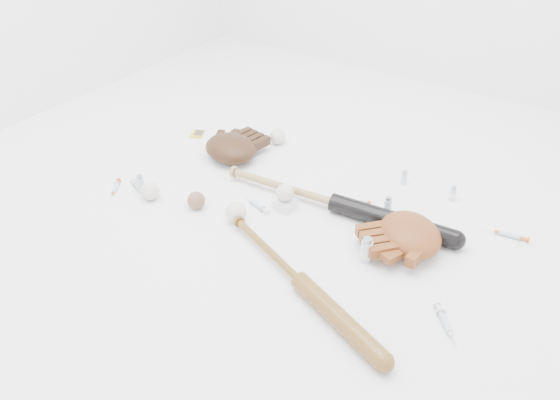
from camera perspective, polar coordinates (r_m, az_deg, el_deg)
The scene contains 22 objects.
bat_dark at distance 2.02m, azimuth 5.71°, elevation -0.28°, with size 0.95×0.07×0.07m, color black, non-canonical shape.
bat_wood at distance 1.69m, azimuth 2.12°, elevation -8.45°, with size 0.79×0.06×0.06m, color brown, non-canonical shape.
glove_dark at distance 2.33m, azimuth -5.16°, elevation 5.43°, with size 0.28×0.28×0.10m, color #321C0E, non-canonical shape.
glove_tan at distance 1.88m, azimuth 13.43°, elevation -3.48°, with size 0.29×0.29×0.10m, color brown, non-canonical shape.
trading_card at distance 2.57m, azimuth -8.60°, elevation 6.84°, with size 0.06×0.08×0.00m, color gold.
pedestal at distance 2.03m, azimuth 0.52°, elevation -0.43°, with size 0.07×0.07×0.04m, color white.
baseball_on_pedestal at distance 2.00m, azimuth 0.53°, elevation 0.78°, with size 0.07×0.07×0.07m, color beige.
baseball_left at distance 2.13m, azimuth -13.41°, elevation 0.92°, with size 0.07×0.07×0.07m, color beige.
baseball_upper at distance 2.45m, azimuth -0.24°, elevation 6.64°, with size 0.07×0.07×0.07m, color beige.
baseball_mid at distance 1.96m, azimuth -4.61°, elevation -1.25°, with size 0.08×0.08×0.08m, color beige.
baseball_aged at distance 2.05m, azimuth -8.75°, elevation -0.04°, with size 0.07×0.07×0.07m, color brown.
syringe_0 at distance 2.20m, azimuth -14.42°, elevation 1.14°, with size 0.17×0.03×0.02m, color #ADBCC6, non-canonical shape.
syringe_1 at distance 2.04m, azimuth -2.43°, elevation -0.51°, with size 0.15×0.03×0.02m, color #ADBCC6, non-canonical shape.
syringe_2 at distance 2.07m, azimuth 8.10°, elevation -0.30°, with size 0.16×0.03×0.02m, color #ADBCC6, non-canonical shape.
syringe_3 at distance 1.67m, azimuth 16.88°, elevation -12.14°, with size 0.17×0.03×0.02m, color #ADBCC6, non-canonical shape.
syringe_4 at distance 2.06m, azimuth 22.79°, elevation -3.37°, with size 0.16×0.03×0.02m, color #ADBCC6, non-canonical shape.
syringe_5 at distance 2.23m, azimuth -16.85°, elevation 1.21°, with size 0.14×0.02×0.02m, color #ADBCC6, non-canonical shape.
vial_0 at distance 2.17m, azimuth 17.61°, elevation 0.68°, with size 0.02×0.02×0.06m, color silver.
vial_1 at distance 2.21m, azimuth 12.84°, elevation 2.30°, with size 0.02×0.02×0.06m, color silver.
vial_2 at distance 2.04m, azimuth 11.21°, elevation -0.50°, with size 0.03×0.03×0.07m, color silver.
vial_3 at distance 1.80m, azimuth 9.04°, elevation -5.12°, with size 0.04×0.04×0.09m, color silver.
vial_4 at distance 2.18m, azimuth -14.38°, elevation 1.69°, with size 0.03×0.03×0.07m, color silver.
Camera 1 is at (0.86, -1.34, 1.18)m, focal length 35.00 mm.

